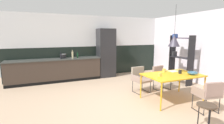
{
  "coord_description": "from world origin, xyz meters",
  "views": [
    {
      "loc": [
        -1.95,
        -3.42,
        1.78
      ],
      "look_at": [
        -0.05,
        1.08,
        0.98
      ],
      "focal_mm": 26.3,
      "sensor_mm": 36.0,
      "label": 1
    }
  ],
  "objects_px": {
    "bottle_spice_small": "(73,55)",
    "pendant_lamp_over_table_near": "(174,41)",
    "armchair_by_stool": "(161,74)",
    "open_book": "(173,71)",
    "bottle_oil_tall": "(78,55)",
    "dining_table": "(172,76)",
    "cooking_pot": "(63,56)",
    "open_shelf_unit": "(180,58)",
    "mug_dark_espresso": "(160,75)",
    "side_stool": "(207,107)",
    "mug_wide_latte": "(180,72)",
    "mug_tall_blue": "(164,70)",
    "fruit_bowl": "(193,73)",
    "armchair_corner_seat": "(209,92)",
    "refrigerator_column": "(106,53)",
    "bottle_wine_green": "(61,56)",
    "armchair_head_of_table": "(140,77)"
  },
  "relations": [
    {
      "from": "bottle_spice_small",
      "to": "pendant_lamp_over_table_near",
      "type": "xyz_separation_m",
      "value": [
        2.15,
        -3.07,
        0.61
      ]
    },
    {
      "from": "armchair_by_stool",
      "to": "pendant_lamp_over_table_near",
      "type": "height_order",
      "value": "pendant_lamp_over_table_near"
    },
    {
      "from": "open_book",
      "to": "bottle_oil_tall",
      "type": "distance_m",
      "value": 3.63
    },
    {
      "from": "dining_table",
      "to": "cooking_pot",
      "type": "bearing_deg",
      "value": 127.04
    },
    {
      "from": "dining_table",
      "to": "open_shelf_unit",
      "type": "relative_size",
      "value": 0.83
    },
    {
      "from": "armchair_by_stool",
      "to": "bottle_spice_small",
      "type": "height_order",
      "value": "bottle_spice_small"
    },
    {
      "from": "mug_dark_espresso",
      "to": "bottle_spice_small",
      "type": "relative_size",
      "value": 0.35
    },
    {
      "from": "mug_dark_espresso",
      "to": "pendant_lamp_over_table_near",
      "type": "bearing_deg",
      "value": 7.01
    },
    {
      "from": "mug_dark_espresso",
      "to": "side_stool",
      "type": "bearing_deg",
      "value": -87.78
    },
    {
      "from": "mug_wide_latte",
      "to": "bottle_spice_small",
      "type": "xyz_separation_m",
      "value": [
        -2.42,
        3.09,
        0.24
      ]
    },
    {
      "from": "mug_dark_espresso",
      "to": "bottle_spice_small",
      "type": "xyz_separation_m",
      "value": [
        -1.69,
        3.13,
        0.25
      ]
    },
    {
      "from": "dining_table",
      "to": "side_stool",
      "type": "xyz_separation_m",
      "value": [
        -0.41,
        -1.36,
        -0.25
      ]
    },
    {
      "from": "open_book",
      "to": "mug_tall_blue",
      "type": "relative_size",
      "value": 1.83
    },
    {
      "from": "mug_tall_blue",
      "to": "cooking_pot",
      "type": "xyz_separation_m",
      "value": [
        -2.45,
        3.0,
        0.18
      ]
    },
    {
      "from": "armchair_by_stool",
      "to": "cooking_pot",
      "type": "bearing_deg",
      "value": -52.96
    },
    {
      "from": "bottle_oil_tall",
      "to": "pendant_lamp_over_table_near",
      "type": "height_order",
      "value": "pendant_lamp_over_table_near"
    },
    {
      "from": "armchair_by_stool",
      "to": "open_book",
      "type": "bearing_deg",
      "value": 73.5
    },
    {
      "from": "cooking_pot",
      "to": "bottle_spice_small",
      "type": "relative_size",
      "value": 0.73
    },
    {
      "from": "mug_tall_blue",
      "to": "bottle_spice_small",
      "type": "height_order",
      "value": "bottle_spice_small"
    },
    {
      "from": "open_book",
      "to": "fruit_bowl",
      "type": "bearing_deg",
      "value": -70.94
    },
    {
      "from": "cooking_pot",
      "to": "open_book",
      "type": "bearing_deg",
      "value": -47.31
    },
    {
      "from": "dining_table",
      "to": "bottle_oil_tall",
      "type": "xyz_separation_m",
      "value": [
        -1.95,
        3.12,
        0.3
      ]
    },
    {
      "from": "open_shelf_unit",
      "to": "bottle_oil_tall",
      "type": "bearing_deg",
      "value": -119.09
    },
    {
      "from": "fruit_bowl",
      "to": "open_book",
      "type": "height_order",
      "value": "fruit_bowl"
    },
    {
      "from": "armchair_corner_seat",
      "to": "dining_table",
      "type": "bearing_deg",
      "value": 115.5
    },
    {
      "from": "fruit_bowl",
      "to": "mug_dark_espresso",
      "type": "xyz_separation_m",
      "value": [
        -0.94,
        0.19,
        -0.01
      ]
    },
    {
      "from": "refrigerator_column",
      "to": "armchair_by_stool",
      "type": "bearing_deg",
      "value": -65.82
    },
    {
      "from": "open_book",
      "to": "bottle_spice_small",
      "type": "bearing_deg",
      "value": 131.03
    },
    {
      "from": "mug_wide_latte",
      "to": "bottle_wine_green",
      "type": "xyz_separation_m",
      "value": [
        -2.85,
        3.1,
        0.21
      ]
    },
    {
      "from": "bottle_wine_green",
      "to": "side_stool",
      "type": "distance_m",
      "value": 4.99
    },
    {
      "from": "armchair_head_of_table",
      "to": "open_shelf_unit",
      "type": "xyz_separation_m",
      "value": [
        1.92,
        0.29,
        0.44
      ]
    },
    {
      "from": "dining_table",
      "to": "cooking_pot",
      "type": "height_order",
      "value": "cooking_pot"
    },
    {
      "from": "mug_tall_blue",
      "to": "pendant_lamp_over_table_near",
      "type": "height_order",
      "value": "pendant_lamp_over_table_near"
    },
    {
      "from": "armchair_by_stool",
      "to": "armchair_head_of_table",
      "type": "relative_size",
      "value": 0.97
    },
    {
      "from": "armchair_by_stool",
      "to": "open_shelf_unit",
      "type": "bearing_deg",
      "value": -176.1
    },
    {
      "from": "fruit_bowl",
      "to": "armchair_head_of_table",
      "type": "bearing_deg",
      "value": 128.19
    },
    {
      "from": "armchair_head_of_table",
      "to": "pendant_lamp_over_table_near",
      "type": "xyz_separation_m",
      "value": [
        0.44,
        -0.91,
        1.14
      ]
    },
    {
      "from": "mug_dark_espresso",
      "to": "side_stool",
      "type": "xyz_separation_m",
      "value": [
        0.05,
        -1.32,
        -0.33
      ]
    },
    {
      "from": "dining_table",
      "to": "mug_wide_latte",
      "type": "xyz_separation_m",
      "value": [
        0.27,
        0.0,
        0.1
      ]
    },
    {
      "from": "armchair_corner_seat",
      "to": "bottle_spice_small",
      "type": "relative_size",
      "value": 2.28
    },
    {
      "from": "open_book",
      "to": "mug_dark_espresso",
      "type": "xyz_separation_m",
      "value": [
        -0.76,
        -0.32,
        0.04
      ]
    },
    {
      "from": "mug_dark_espresso",
      "to": "mug_tall_blue",
      "type": "bearing_deg",
      "value": 38.48
    },
    {
      "from": "mug_wide_latte",
      "to": "fruit_bowl",
      "type": "bearing_deg",
      "value": -48.99
    },
    {
      "from": "cooking_pot",
      "to": "open_shelf_unit",
      "type": "height_order",
      "value": "open_shelf_unit"
    },
    {
      "from": "open_book",
      "to": "mug_wide_latte",
      "type": "relative_size",
      "value": 1.86
    },
    {
      "from": "armchair_corner_seat",
      "to": "open_book",
      "type": "xyz_separation_m",
      "value": [
        0.05,
        1.19,
        0.24
      ]
    },
    {
      "from": "armchair_corner_seat",
      "to": "bottle_oil_tall",
      "type": "xyz_separation_m",
      "value": [
        -2.2,
        4.03,
        0.49
      ]
    },
    {
      "from": "open_shelf_unit",
      "to": "dining_table",
      "type": "bearing_deg",
      "value": -50.69
    },
    {
      "from": "mug_tall_blue",
      "to": "bottle_wine_green",
      "type": "relative_size",
      "value": 0.49
    },
    {
      "from": "dining_table",
      "to": "bottle_oil_tall",
      "type": "relative_size",
      "value": 6.19
    }
  ]
}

